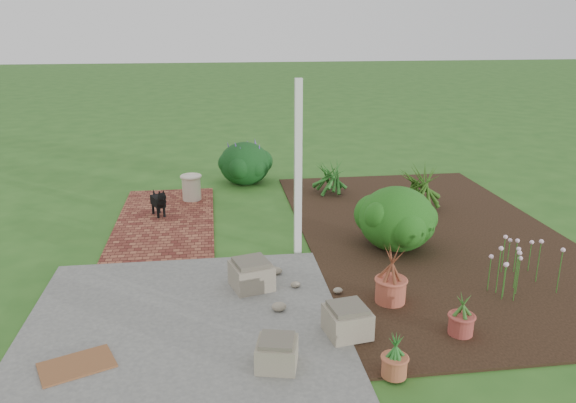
{
  "coord_description": "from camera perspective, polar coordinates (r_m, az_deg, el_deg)",
  "views": [
    {
      "loc": [
        -0.85,
        -7.34,
        3.22
      ],
      "look_at": [
        0.2,
        0.4,
        0.7
      ],
      "focal_mm": 35.0,
      "sensor_mm": 36.0,
      "label": 1
    }
  ],
  "objects": [
    {
      "name": "purple_flowering_bush",
      "position": [
        11.61,
        -4.43,
        3.99
      ],
      "size": [
        1.14,
        1.14,
        0.89
      ],
      "primitive_type": "ellipsoid",
      "rotation": [
        0.0,
        0.0,
        0.1
      ],
      "color": "black",
      "rests_on": "ground"
    },
    {
      "name": "terracotta_pot_small_left",
      "position": [
        6.38,
        17.16,
        -11.85
      ],
      "size": [
        0.28,
        0.28,
        0.22
      ],
      "primitive_type": "cylinder",
      "rotation": [
        0.0,
        0.0,
        0.06
      ],
      "color": "#9F3E36",
      "rests_on": "garden_bed"
    },
    {
      "name": "garden_bed",
      "position": [
        9.1,
        14.44,
        -3.32
      ],
      "size": [
        4.0,
        7.0,
        0.03
      ],
      "primitive_type": "cube",
      "color": "black",
      "rests_on": "ground"
    },
    {
      "name": "ground",
      "position": [
        8.05,
        -1.03,
        -5.67
      ],
      "size": [
        80.0,
        80.0,
        0.0
      ],
      "primitive_type": "plane",
      "color": "#2A5E1D",
      "rests_on": "ground"
    },
    {
      "name": "stone_trough_near",
      "position": [
        5.58,
        -1.14,
        -15.24
      ],
      "size": [
        0.46,
        0.46,
        0.26
      ],
      "primitive_type": "cube",
      "rotation": [
        0.0,
        0.0,
        -0.23
      ],
      "color": "#746F55",
      "rests_on": "concrete_patio"
    },
    {
      "name": "terracotta_pot_small_right",
      "position": [
        5.57,
        10.76,
        -16.11
      ],
      "size": [
        0.27,
        0.27,
        0.2
      ],
      "primitive_type": "cylinder",
      "rotation": [
        0.0,
        0.0,
        -0.14
      ],
      "color": "#AA5739",
      "rests_on": "garden_bed"
    },
    {
      "name": "terracotta_pot_bronze",
      "position": [
        6.83,
        10.38,
        -8.87
      ],
      "size": [
        0.45,
        0.45,
        0.29
      ],
      "primitive_type": "cylinder",
      "rotation": [
        0.0,
        0.0,
        0.29
      ],
      "color": "#B2523C",
      "rests_on": "garden_bed"
    },
    {
      "name": "cream_ceramic_urn",
      "position": [
        10.56,
        -9.78,
        1.38
      ],
      "size": [
        0.38,
        0.38,
        0.46
      ],
      "primitive_type": "cylinder",
      "rotation": [
        0.0,
        0.0,
        -0.11
      ],
      "color": "beige",
      "rests_on": "brick_path"
    },
    {
      "name": "evergreen_shrub",
      "position": [
        8.3,
        11.01,
        -1.56
      ],
      "size": [
        1.3,
        1.3,
        0.94
      ],
      "primitive_type": "ellipsoid",
      "rotation": [
        0.0,
        0.0,
        -0.18
      ],
      "color": "#11430F",
      "rests_on": "garden_bed"
    },
    {
      "name": "pink_flower_patch",
      "position": [
        7.64,
        22.25,
        -5.57
      ],
      "size": [
        1.24,
        1.24,
        0.64
      ],
      "primitive_type": null,
      "rotation": [
        0.0,
        0.0,
        -0.29
      ],
      "color": "#113D0F",
      "rests_on": "garden_bed"
    },
    {
      "name": "stone_trough_mid",
      "position": [
        6.1,
        6.04,
        -12.06
      ],
      "size": [
        0.5,
        0.5,
        0.29
      ],
      "primitive_type": "cube",
      "rotation": [
        0.0,
        0.0,
        0.16
      ],
      "color": "#766F5C",
      "rests_on": "concrete_patio"
    },
    {
      "name": "brick_path",
      "position": [
        9.67,
        -12.33,
        -1.87
      ],
      "size": [
        1.6,
        3.5,
        0.04
      ],
      "primitive_type": "cube",
      "color": "#5B231C",
      "rests_on": "ground"
    },
    {
      "name": "coir_doormat",
      "position": [
        6.0,
        -20.67,
        -15.29
      ],
      "size": [
        0.8,
        0.67,
        0.02
      ],
      "primitive_type": "cube",
      "rotation": [
        0.0,
        0.0,
        0.4
      ],
      "color": "brown",
      "rests_on": "concrete_patio"
    },
    {
      "name": "black_dog",
      "position": [
        9.75,
        -13.0,
        0.06
      ],
      "size": [
        0.31,
        0.5,
        0.46
      ],
      "rotation": [
        0.0,
        0.0,
        0.42
      ],
      "color": "black",
      "rests_on": "brick_path"
    },
    {
      "name": "stone_trough_far",
      "position": [
        7.05,
        -3.73,
        -7.52
      ],
      "size": [
        0.58,
        0.58,
        0.31
      ],
      "primitive_type": "cube",
      "rotation": [
        0.0,
        0.0,
        0.27
      ],
      "color": "#716354",
      "rests_on": "concrete_patio"
    },
    {
      "name": "concrete_patio",
      "position": [
        6.45,
        -10.5,
        -12.18
      ],
      "size": [
        3.5,
        3.5,
        0.04
      ],
      "primitive_type": "cube",
      "color": "#5D5D5A",
      "rests_on": "ground"
    },
    {
      "name": "veranda_post",
      "position": [
        7.78,
        1.03,
        3.22
      ],
      "size": [
        0.1,
        0.1,
        2.5
      ],
      "primitive_type": "cube",
      "color": "white",
      "rests_on": "ground"
    },
    {
      "name": "agapanthus_clump_front",
      "position": [
        10.79,
        4.32,
        2.83
      ],
      "size": [
        1.14,
        1.14,
        0.79
      ],
      "primitive_type": null,
      "rotation": [
        0.0,
        0.0,
        0.35
      ],
      "color": "#0B3D14",
      "rests_on": "garden_bed"
    },
    {
      "name": "agapanthus_clump_back",
      "position": [
        10.15,
        13.21,
        1.87
      ],
      "size": [
        1.05,
        1.05,
        0.94
      ],
      "primitive_type": null,
      "rotation": [
        0.0,
        0.0,
        0.01
      ],
      "color": "#13370E",
      "rests_on": "garden_bed"
    }
  ]
}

